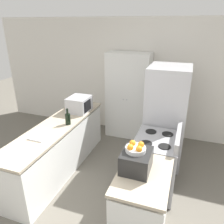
# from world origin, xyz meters

# --- Properties ---
(wall_back) EXTENTS (7.00, 0.06, 2.60)m
(wall_back) POSITION_xyz_m (0.00, 3.31, 1.30)
(wall_back) COLOR silver
(wall_back) RESTS_ON ground_plane
(counter_left) EXTENTS (0.60, 2.48, 0.89)m
(counter_left) POSITION_xyz_m (-0.83, 1.34, 0.43)
(counter_left) COLOR silver
(counter_left) RESTS_ON ground_plane
(counter_right) EXTENTS (0.60, 0.90, 0.89)m
(counter_right) POSITION_xyz_m (0.83, 0.55, 0.43)
(counter_right) COLOR silver
(counter_right) RESTS_ON ground_plane
(pantry_cabinet) EXTENTS (0.93, 0.49, 1.90)m
(pantry_cabinet) POSITION_xyz_m (-0.05, 3.03, 0.95)
(pantry_cabinet) COLOR white
(pantry_cabinet) RESTS_ON ground_plane
(stove) EXTENTS (0.66, 0.80, 1.05)m
(stove) POSITION_xyz_m (0.85, 1.42, 0.45)
(stove) COLOR #9E9EA3
(stove) RESTS_ON ground_plane
(refrigerator) EXTENTS (0.72, 0.79, 1.81)m
(refrigerator) POSITION_xyz_m (0.87, 2.25, 0.91)
(refrigerator) COLOR #B7B7BC
(refrigerator) RESTS_ON ground_plane
(microwave) EXTENTS (0.38, 0.44, 0.29)m
(microwave) POSITION_xyz_m (-0.74, 2.02, 1.03)
(microwave) COLOR #B2B2B7
(microwave) RESTS_ON counter_left
(wine_bottle) EXTENTS (0.09, 0.09, 0.28)m
(wine_bottle) POSITION_xyz_m (-0.65, 1.42, 0.99)
(wine_bottle) COLOR black
(wine_bottle) RESTS_ON counter_left
(toaster_oven) EXTENTS (0.34, 0.38, 0.24)m
(toaster_oven) POSITION_xyz_m (0.72, 0.61, 1.01)
(toaster_oven) COLOR black
(toaster_oven) RESTS_ON counter_right
(fruit_bowl) EXTENTS (0.23, 0.23, 0.10)m
(fruit_bowl) POSITION_xyz_m (0.70, 0.62, 1.17)
(fruit_bowl) COLOR silver
(fruit_bowl) RESTS_ON toaster_oven
(cutting_board) EXTENTS (0.25, 0.30, 0.02)m
(cutting_board) POSITION_xyz_m (-0.83, 0.90, 0.90)
(cutting_board) COLOR silver
(cutting_board) RESTS_ON counter_left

